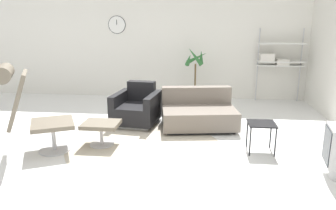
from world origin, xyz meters
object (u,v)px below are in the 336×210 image
Objects in this scene: lounge_chair at (26,102)px; armchair_red at (137,109)px; couch_low at (198,114)px; side_table at (262,126)px; potted_plant at (195,77)px; shelf_unit at (277,58)px; ottoman at (101,128)px.

lounge_chair is 2.02m from armchair_red.
couch_low is at bearing 96.47° from lounge_chair.
armchair_red is 2.13× the size of side_table.
couch_low reaches higher than side_table.
armchair_red is 0.72× the size of potted_plant.
armchair_red is (1.20, 1.54, -0.49)m from lounge_chair.
potted_plant is at bearing -172.71° from shelf_unit.
side_table is at bearing 71.28° from lounge_chair.
shelf_unit is (0.81, 3.08, 0.62)m from side_table.
ottoman is 0.32× the size of shelf_unit.
couch_low is 1.83m from potted_plant.
couch_low is 1.09× the size of potted_plant.
armchair_red is (0.32, 1.11, -0.00)m from ottoman.
lounge_chair is at bearing -123.95° from potted_plant.
armchair_red is 0.66× the size of couch_low.
ottoman is 0.42× the size of potted_plant.
shelf_unit is at bearing -139.09° from couch_low.
couch_low is (1.10, -0.06, -0.04)m from armchair_red.
potted_plant is (1.00, 1.73, 0.32)m from armchair_red.
shelf_unit is at bearing 44.35° from ottoman.
lounge_chair is at bearing 59.02° from armchair_red.
shelf_unit reaches higher than ottoman.
armchair_red reaches higher than ottoman.
armchair_red is 0.55× the size of shelf_unit.
side_table is 3.24m from shelf_unit.
side_table is (2.33, -0.01, 0.10)m from ottoman.
lounge_chair is at bearing 23.86° from couch_low.
couch_low is at bearing -86.54° from potted_plant.
lounge_chair is at bearing -138.94° from shelf_unit.
armchair_red is 2.02m from potted_plant.
couch_low is at bearing -176.19° from armchair_red.
couch_low is (1.43, 1.05, -0.04)m from ottoman.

